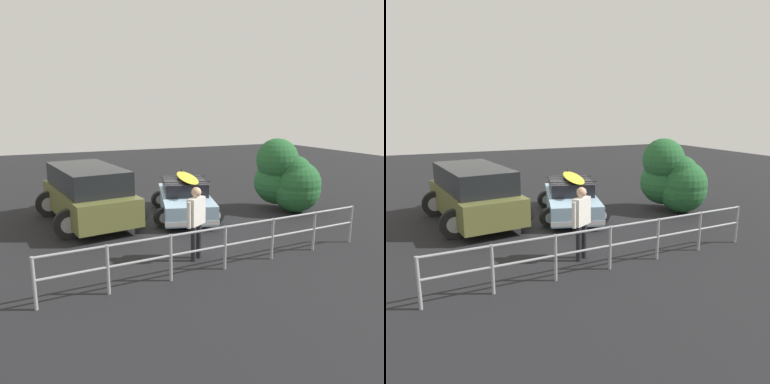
% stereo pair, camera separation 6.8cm
% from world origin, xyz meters
% --- Properties ---
extents(ground_plane, '(44.00, 44.00, 0.02)m').
position_xyz_m(ground_plane, '(0.00, 0.00, -0.01)').
color(ground_plane, black).
rests_on(ground_plane, ground).
extents(sedan_car, '(2.90, 4.28, 1.50)m').
position_xyz_m(sedan_car, '(-0.69, 0.03, 0.59)').
color(sedan_car, '#8CADC6').
rests_on(sedan_car, ground).
extents(suv_car, '(3.17, 4.95, 1.84)m').
position_xyz_m(suv_car, '(2.51, -0.56, 0.96)').
color(suv_car, brown).
rests_on(suv_car, ground).
extents(person_bystander, '(0.62, 0.45, 1.82)m').
position_xyz_m(person_bystander, '(0.66, 3.83, 1.09)').
color(person_bystander, black).
rests_on(person_bystander, ground).
extents(railing_fence, '(8.20, 0.34, 1.04)m').
position_xyz_m(railing_fence, '(0.30, 4.63, 0.68)').
color(railing_fence, gray).
rests_on(railing_fence, ground).
extents(bush_near_left, '(2.14, 2.36, 2.63)m').
position_xyz_m(bush_near_left, '(-4.33, 1.13, 1.11)').
color(bush_near_left, brown).
rests_on(bush_near_left, ground).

